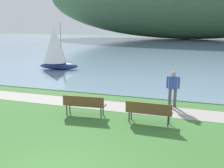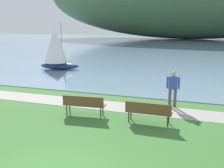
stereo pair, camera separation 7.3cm
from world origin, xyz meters
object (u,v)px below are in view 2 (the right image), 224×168
park_bench_near_camera (148,111)px  person_at_shoreline (173,87)px  park_bench_further_along (84,104)px  sailboat_nearest_to_shore (56,48)px

park_bench_near_camera → person_at_shoreline: person_at_shoreline is taller
park_bench_near_camera → person_at_shoreline: (0.65, 2.48, 0.46)m
park_bench_near_camera → park_bench_further_along: size_ratio=0.98×
park_bench_near_camera → person_at_shoreline: bearing=75.3°
person_at_shoreline → park_bench_near_camera: bearing=-104.7°
park_bench_further_along → sailboat_nearest_to_shore: size_ratio=0.46×
park_bench_further_along → sailboat_nearest_to_shore: (-7.30, 10.09, 1.40)m
park_bench_near_camera → sailboat_nearest_to_shore: size_ratio=0.45×
park_bench_further_along → sailboat_nearest_to_shore: 12.53m
sailboat_nearest_to_shore → park_bench_further_along: bearing=-54.1°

